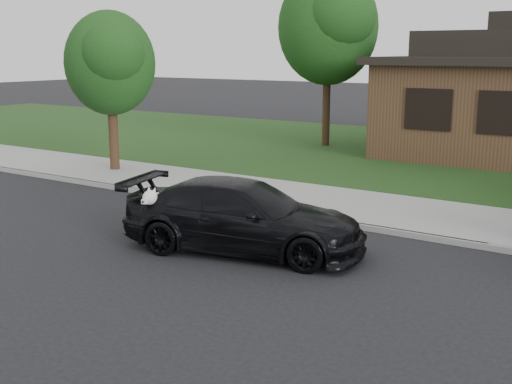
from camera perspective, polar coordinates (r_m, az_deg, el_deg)
The scene contains 7 objects.
ground at distance 11.00m, azimuth -4.28°, elevation -6.51°, with size 120.00×120.00×0.00m, color black.
sidewalk at distance 15.08m, azimuth 7.38°, elevation -1.10°, with size 60.00×3.00×0.12m, color gray.
curb at distance 13.79m, azimuth 4.63°, elevation -2.32°, with size 60.00×0.12×0.12m, color gray.
lawn at distance 22.42m, azimuth 16.46°, elevation 2.95°, with size 60.00×13.00×0.13m, color #193814.
sedan at distance 11.57m, azimuth -1.15°, elevation -2.17°, with size 4.72×2.74×1.29m.
tree_0 at distance 23.67m, azimuth 6.66°, elevation 14.57°, with size 3.78×3.60×6.34m.
tree_2 at distance 19.16m, azimuth -12.79°, elevation 11.25°, with size 2.73×2.60×4.59m.
Camera 1 is at (6.39, -8.21, 3.56)m, focal length 45.00 mm.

